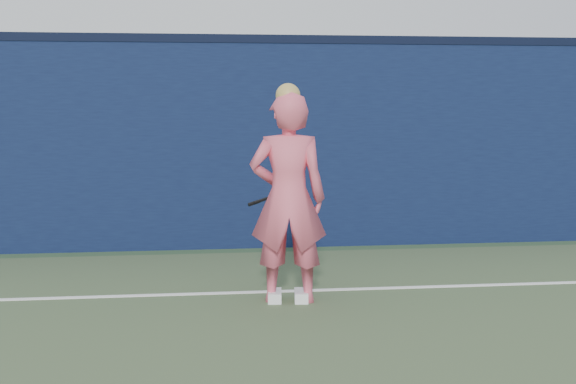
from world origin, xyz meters
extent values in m
cube|color=#0B1333|center=(0.00, 6.50, 1.25)|extent=(24.00, 0.40, 2.50)
cube|color=black|center=(0.00, 6.50, 2.55)|extent=(24.00, 0.42, 0.10)
imported|color=#E65970|center=(0.13, 3.65, 0.94)|extent=(0.74, 0.53, 1.89)
sphere|color=tan|center=(0.13, 3.65, 1.86)|extent=(0.22, 0.22, 0.22)
cube|color=white|center=(0.25, 3.64, 0.05)|extent=(0.15, 0.29, 0.10)
cube|color=white|center=(0.01, 3.66, 0.05)|extent=(0.15, 0.29, 0.10)
torus|color=black|center=(0.21, 4.14, 0.95)|extent=(0.28, 0.18, 0.29)
torus|color=#C6D213|center=(0.21, 4.14, 0.95)|extent=(0.23, 0.14, 0.24)
cylinder|color=beige|center=(0.21, 4.14, 0.95)|extent=(0.22, 0.13, 0.24)
cylinder|color=black|center=(-0.01, 4.11, 0.89)|extent=(0.26, 0.11, 0.10)
cylinder|color=black|center=(-0.14, 4.09, 0.85)|extent=(0.12, 0.07, 0.06)
cube|color=white|center=(0.00, 4.00, 0.01)|extent=(11.00, 0.08, 0.01)
camera|label=1|loc=(-0.77, -3.40, 1.83)|focal=50.00mm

